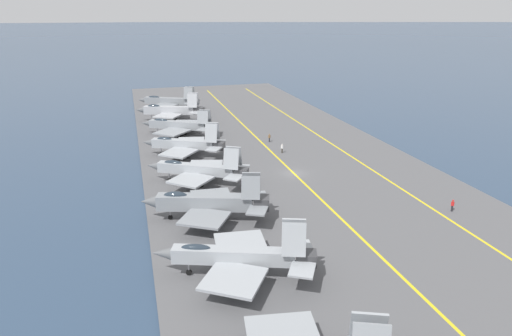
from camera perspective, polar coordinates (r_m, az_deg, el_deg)
name	(u,v)px	position (r m, az deg, el deg)	size (l,w,h in m)	color
ground_plane	(294,176)	(75.26, 4.73, -0.95)	(2000.00, 2000.00, 0.00)	#2D425B
carrier_deck	(294,174)	(75.19, 4.74, -0.80)	(187.37, 48.19, 0.40)	#565659
deck_stripe_foul_line	(366,166)	(80.46, 13.64, 0.21)	(168.63, 0.36, 0.01)	yellow
deck_stripe_centerline	(294,173)	(75.12, 4.74, -0.66)	(168.63, 0.36, 0.01)	yellow
parked_jet_second	(238,256)	(45.95, -2.21, -10.91)	(12.84, 16.46, 6.41)	#9EA3A8
parked_jet_third	(207,202)	(57.95, -6.14, -4.29)	(12.47, 16.43, 6.29)	gray
parked_jet_fourth	(199,169)	(69.91, -7.14, -0.17)	(12.73, 15.92, 6.29)	#9EA3A8
parked_jet_fifth	(185,144)	(83.76, -8.82, 2.98)	(13.38, 15.35, 6.48)	#9EA3A8
parked_jet_sixth	(179,125)	(98.11, -9.55, 5.29)	(14.15, 16.37, 5.82)	gray
parked_jet_seventh	(171,110)	(111.11, -10.63, 7.12)	(12.58, 16.26, 6.98)	#A8AAAF
parked_jet_eighth	(169,101)	(124.36, -10.79, 8.24)	(12.53, 16.68, 6.42)	gray
crew_red_vest	(453,205)	(66.06, 23.35, -4.26)	(0.45, 0.45, 1.66)	#232328
crew_brown_vest	(269,137)	(92.52, 1.68, 3.84)	(0.46, 0.45, 1.71)	#232328
crew_white_vest	(282,148)	(85.39, 3.28, 2.52)	(0.46, 0.45, 1.76)	#383328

